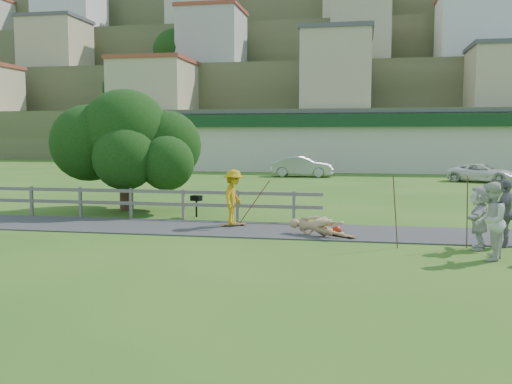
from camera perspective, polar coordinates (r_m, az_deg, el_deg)
ground at (r=17.02m, az=-4.26°, el=-4.56°), size 260.00×260.00×0.00m
path at (r=18.45m, az=-3.06°, el=-3.69°), size 34.00×3.00×0.04m
fence at (r=21.56m, az=-13.91°, el=-0.60°), size 15.05×0.10×1.10m
strip_mall at (r=51.12m, az=10.36°, el=5.10°), size 32.50×10.75×5.10m
hillside at (r=108.18m, az=8.52°, el=11.68°), size 220.00×67.00×47.50m
skater_rider at (r=18.76m, az=-2.26°, el=-0.80°), size 0.75×1.21×1.81m
skater_fallen at (r=17.14m, az=6.02°, el=-3.40°), size 1.19×1.77×0.65m
spectator_a at (r=14.91m, az=22.38°, el=-2.73°), size 0.99×1.12×1.91m
spectator_b at (r=16.88m, az=23.66°, el=-1.93°), size 0.77×1.17×1.85m
spectator_d at (r=16.22m, az=21.41°, el=-2.41°), size 0.87×1.65×1.70m
car_silver at (r=41.91m, az=4.63°, el=2.56°), size 4.55×1.68×1.49m
car_white at (r=39.68m, az=21.63°, el=1.78°), size 4.68×3.40×1.18m
tree at (r=23.50m, az=-12.89°, el=2.89°), size 5.82×5.82×3.87m
bbq at (r=21.26m, az=-5.98°, el=-1.43°), size 0.43×0.37×0.80m
longboard_rider at (r=18.88m, az=-2.25°, el=-3.39°), size 0.83×0.58×0.09m
longboard_fallen at (r=17.04m, az=8.67°, el=-4.42°), size 0.85×0.70×0.10m
helmet at (r=17.48m, az=8.07°, el=-3.82°), size 0.31×0.31×0.31m
pole_rider at (r=19.02m, az=-0.23°, el=-0.62°), size 0.03×0.03×1.86m
pole_spec_left at (r=15.70m, az=13.76°, el=-1.96°), size 0.03×0.03×1.95m
pole_spec_right at (r=16.27m, az=20.36°, el=-1.91°), size 0.03×0.03×1.94m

